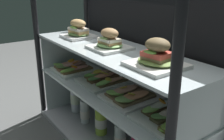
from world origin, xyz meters
name	(u,v)px	position (x,y,z in m)	size (l,w,h in m)	color
case_frame	(128,64)	(0.00, 0.11, 0.48)	(1.20, 0.41, 0.88)	black
riser_lower_tier	(112,117)	(0.00, 0.00, 0.18)	(1.13, 0.34, 0.30)	silver
shelf_lower_glass	(112,91)	(0.00, 0.00, 0.34)	(1.15, 0.36, 0.01)	silver
riser_upper_tier	(112,71)	(0.00, 0.00, 0.46)	(1.13, 0.34, 0.22)	silver
shelf_upper_glass	(112,50)	(0.00, 0.00, 0.57)	(1.15, 0.36, 0.01)	silver
plated_roll_sandwich_right_of_center	(78,31)	(-0.33, -0.02, 0.62)	(0.18, 0.18, 0.11)	white
plated_roll_sandwich_far_left	(110,42)	(0.00, -0.02, 0.62)	(0.19, 0.19, 0.11)	white
plated_roll_sandwich_near_right_corner	(157,57)	(0.34, -0.02, 0.62)	(0.21, 0.21, 0.12)	white
open_sandwich_tray_right_of_center	(73,68)	(-0.40, -0.03, 0.37)	(0.24, 0.27, 0.07)	white
open_sandwich_tray_center	(103,79)	(-0.13, 0.03, 0.37)	(0.24, 0.27, 0.06)	white
open_sandwich_tray_far_left	(130,96)	(0.14, 0.01, 0.37)	(0.24, 0.27, 0.06)	white
open_sandwich_tray_mid_right	(168,116)	(0.39, 0.02, 0.37)	(0.24, 0.27, 0.06)	white
juice_bottle_tucked_behind	(75,98)	(-0.44, -0.01, 0.13)	(0.07, 0.07, 0.24)	white
juice_bottle_back_left	(85,111)	(-0.27, -0.03, 0.11)	(0.06, 0.06, 0.21)	silver
juice_bottle_front_left_end	(101,119)	(-0.10, -0.01, 0.13)	(0.07, 0.07, 0.24)	#B1D544
juice_bottle_front_middle	(121,136)	(0.08, 0.00, 0.10)	(0.07, 0.07, 0.20)	white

